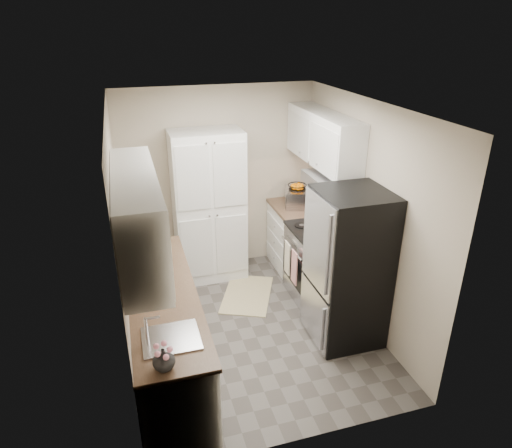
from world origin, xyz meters
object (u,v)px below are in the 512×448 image
at_px(electric_range, 318,263).
at_px(microwave, 153,256).
at_px(wine_bottle, 138,237).
at_px(toaster_oven, 297,197).
at_px(refrigerator, 348,268).
at_px(pantry_cabinet, 209,207).

bearing_deg(electric_range, microwave, -170.19).
bearing_deg(wine_bottle, electric_range, -2.61).
bearing_deg(electric_range, toaster_oven, 88.63).
bearing_deg(refrigerator, wine_bottle, 156.68).
xyz_separation_m(wine_bottle, toaster_oven, (2.13, 0.74, -0.04)).
xyz_separation_m(pantry_cabinet, microwave, (-0.82, -1.27, 0.05)).
height_order(refrigerator, toaster_oven, refrigerator).
xyz_separation_m(microwave, toaster_oven, (2.01, 1.18, -0.01)).
bearing_deg(microwave, electric_range, -76.81).
height_order(pantry_cabinet, toaster_oven, pantry_cabinet).
distance_m(refrigerator, microwave, 2.02).
bearing_deg(pantry_cabinet, refrigerator, -56.54).
xyz_separation_m(refrigerator, toaster_oven, (0.05, 1.63, 0.19)).
bearing_deg(wine_bottle, toaster_oven, 19.02).
xyz_separation_m(microwave, wine_bottle, (-0.12, 0.44, 0.03)).
bearing_deg(pantry_cabinet, toaster_oven, -4.48).
relative_size(refrigerator, microwave, 3.50).
bearing_deg(pantry_cabinet, electric_range, -38.22).
relative_size(refrigerator, toaster_oven, 4.10).
xyz_separation_m(refrigerator, wine_bottle, (-2.08, 0.90, 0.24)).
height_order(microwave, toaster_oven, microwave).
distance_m(electric_range, refrigerator, 0.88).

